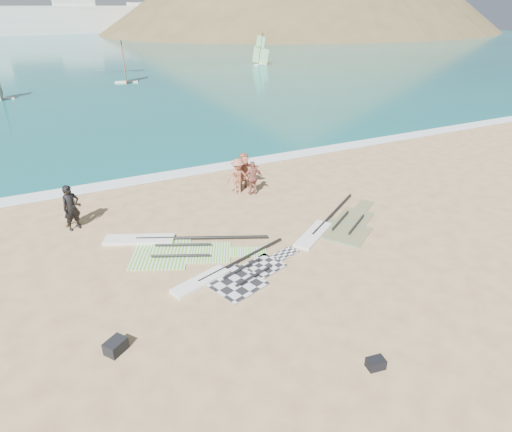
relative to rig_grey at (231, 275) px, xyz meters
name	(u,v)px	position (x,y,z in m)	size (l,w,h in m)	color
ground	(293,300)	(1.21, -2.05, -0.05)	(300.00, 300.00, 0.00)	tan
sea	(48,38)	(1.21, 129.95, -0.05)	(300.00, 240.00, 0.06)	#0B4E52
surf_line	(176,175)	(1.21, 10.25, -0.05)	(300.00, 1.20, 0.04)	white
headland_main	(309,31)	(86.21, 127.95, -0.05)	(143.00, 143.00, 45.00)	brown
headland_minor	(368,28)	(121.21, 137.95, -0.05)	(70.00, 70.00, 28.00)	brown
rig_grey	(231,275)	(0.00, 0.00, 0.00)	(5.11, 2.89, 0.20)	black
rig_green	(170,246)	(-1.29, 2.82, 0.00)	(5.98, 4.17, 0.20)	#52BC18
rig_orange	(335,226)	(5.28, 1.34, 0.00)	(5.52, 4.11, 0.20)	#DA6801
gear_bag_near	(116,346)	(-4.15, -1.86, 0.13)	(0.56, 0.41, 0.36)	black
gear_bag_far	(376,363)	(1.64, -5.40, 0.09)	(0.45, 0.32, 0.27)	black
person_wetsuit	(71,208)	(-4.36, 6.04, 0.91)	(0.70, 0.46, 1.92)	black
beachgoer_left	(72,208)	(-4.34, 6.36, 0.76)	(0.79, 0.62, 1.63)	#A47F4E
beachgoer_mid	(238,177)	(3.16, 6.36, 0.85)	(1.16, 0.67, 1.79)	#A7634B
beachgoer_back	(253,178)	(3.78, 5.98, 0.79)	(0.99, 0.41, 1.68)	#9F594C
beachgoer_right	(244,171)	(3.69, 6.78, 0.89)	(1.75, 0.56, 1.88)	#B87053
windsurfer_centre	(125,71)	(5.08, 42.52, 1.32)	(2.73, 3.16, 4.80)	white
windsurfer_right	(261,56)	(26.92, 50.18, 1.29)	(2.60, 2.79, 4.66)	white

